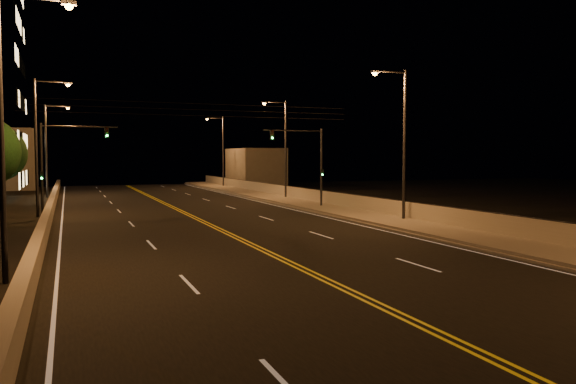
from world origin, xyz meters
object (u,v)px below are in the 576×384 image
object	(u,v)px
streetlight_3	(221,147)
traffic_signal_right	(311,159)
traffic_signal_left	(57,159)
streetlight_1	(401,136)
streetlight_6	(49,144)
streetlight_2	(283,143)
streetlight_4	(9,117)
streetlight_5	(40,138)

from	to	relation	value
streetlight_3	traffic_signal_right	world-z (taller)	streetlight_3
traffic_signal_left	streetlight_3	bearing A→B (deg)	58.91
streetlight_1	traffic_signal_left	size ratio (longest dim) A/B	1.49
streetlight_1	streetlight_6	size ratio (longest dim) A/B	1.00
streetlight_1	traffic_signal_left	bearing A→B (deg)	152.10
streetlight_2	streetlight_4	world-z (taller)	same
streetlight_1	streetlight_3	world-z (taller)	same
streetlight_4	streetlight_6	distance (m)	42.91
streetlight_6	traffic_signal_right	size ratio (longest dim) A/B	1.49
streetlight_3	traffic_signal_left	distance (m)	39.49
streetlight_4	streetlight_3	bearing A→B (deg)	68.42
streetlight_2	streetlight_4	distance (m)	37.35
streetlight_4	traffic_signal_right	xyz separation A→B (m)	(19.98, 20.50, -1.48)
streetlight_3	streetlight_6	xyz separation A→B (m)	(-21.47, -11.38, 0.00)
streetlight_4	streetlight_5	distance (m)	22.39
streetlight_5	streetlight_6	size ratio (longest dim) A/B	1.00
streetlight_2	streetlight_3	bearing A→B (deg)	90.00
streetlight_2	streetlight_4	xyz separation A→B (m)	(-21.47, -30.57, 0.00)
streetlight_5	traffic_signal_left	distance (m)	2.64
streetlight_3	streetlight_4	distance (m)	58.38
streetlight_1	streetlight_6	bearing A→B (deg)	122.89
streetlight_2	streetlight_6	world-z (taller)	same
streetlight_6	streetlight_4	bearing A→B (deg)	-90.00
streetlight_1	traffic_signal_left	xyz separation A→B (m)	(-20.38, 10.79, -1.48)
streetlight_5	streetlight_3	bearing A→B (deg)	56.06
traffic_signal_right	streetlight_1	bearing A→B (deg)	-82.12
streetlight_3	streetlight_6	world-z (taller)	same
streetlight_1	streetlight_4	world-z (taller)	same
traffic_signal_left	traffic_signal_right	bearing A→B (deg)	0.00
streetlight_6	traffic_signal_left	xyz separation A→B (m)	(1.09, -22.41, -1.48)
streetlight_1	streetlight_6	xyz separation A→B (m)	(-21.47, 33.20, 0.00)
streetlight_6	streetlight_2	bearing A→B (deg)	-29.90
streetlight_3	traffic_signal_left	world-z (taller)	streetlight_3
streetlight_2	streetlight_1	bearing A→B (deg)	-90.00
streetlight_4	traffic_signal_right	distance (m)	28.66
streetlight_2	streetlight_5	distance (m)	22.97
streetlight_4	streetlight_6	xyz separation A→B (m)	(0.00, 42.91, 0.00)
streetlight_2	traffic_signal_left	world-z (taller)	streetlight_2
streetlight_2	streetlight_3	world-z (taller)	same
streetlight_4	streetlight_5	size ratio (longest dim) A/B	1.00
streetlight_4	streetlight_6	bearing A→B (deg)	90.00
streetlight_4	streetlight_5	bearing A→B (deg)	90.00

